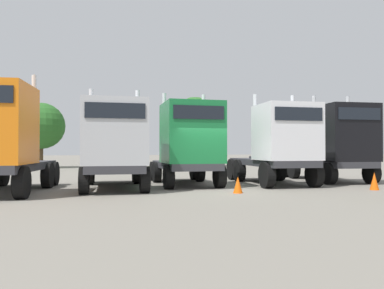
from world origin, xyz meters
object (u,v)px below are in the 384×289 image
at_px(semi_truck_black, 338,143).
at_px(traffic_cone_mid, 374,181).
at_px(semi_truck_green, 189,143).
at_px(traffic_cone_near, 238,185).
at_px(semi_truck_silver, 115,145).
at_px(semi_truck_white, 280,144).

bearing_deg(semi_truck_black, traffic_cone_mid, -9.15).
height_order(semi_truck_green, traffic_cone_near, semi_truck_green).
distance_m(semi_truck_green, semi_truck_black, 7.71).
distance_m(semi_truck_silver, semi_truck_black, 11.05).
bearing_deg(semi_truck_silver, semi_truck_green, 108.36).
distance_m(semi_truck_green, traffic_cone_near, 3.66).
height_order(traffic_cone_near, traffic_cone_mid, traffic_cone_mid).
relative_size(semi_truck_white, traffic_cone_mid, 8.67).
bearing_deg(semi_truck_black, semi_truck_silver, -80.41).
bearing_deg(traffic_cone_near, semi_truck_silver, 150.83).
bearing_deg(traffic_cone_mid, semi_truck_white, 131.89).
bearing_deg(semi_truck_black, semi_truck_white, -73.83).
xyz_separation_m(semi_truck_silver, semi_truck_black, (11.05, 0.37, 0.11)).
height_order(semi_truck_green, semi_truck_black, semi_truck_black).
bearing_deg(semi_truck_white, semi_truck_green, -96.72).
xyz_separation_m(semi_truck_white, traffic_cone_mid, (2.60, -2.90, -1.53)).
bearing_deg(semi_truck_white, semi_truck_black, 104.64).
relative_size(semi_truck_silver, semi_truck_white, 1.05).
xyz_separation_m(semi_truck_silver, semi_truck_green, (3.35, 0.75, 0.10)).
height_order(semi_truck_black, traffic_cone_mid, semi_truck_black).
relative_size(semi_truck_white, traffic_cone_near, 9.96).
bearing_deg(semi_truck_green, semi_truck_white, 81.39).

